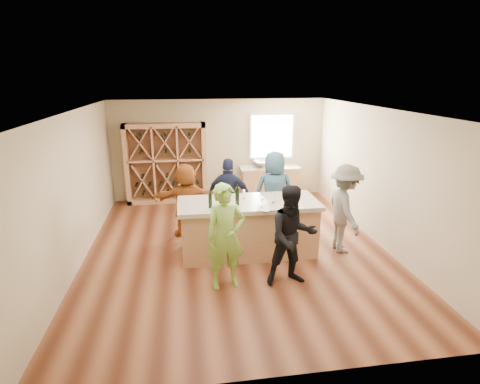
{
  "coord_description": "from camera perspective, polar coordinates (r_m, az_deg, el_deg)",
  "views": [
    {
      "loc": [
        -0.96,
        -6.97,
        3.41
      ],
      "look_at": [
        0.1,
        0.2,
        1.15
      ],
      "focal_mm": 28.0,
      "sensor_mm": 36.0,
      "label": 1
    }
  ],
  "objects": [
    {
      "name": "tasting_counter_base",
      "position": [
        7.45,
        1.26,
        -5.68
      ],
      "size": [
        2.6,
        1.0,
        1.0
      ],
      "primitive_type": "cube",
      "color": "tan",
      "rests_on": "floor"
    },
    {
      "name": "floor",
      "position": [
        7.84,
        -0.52,
        -8.87
      ],
      "size": [
        6.0,
        7.0,
        0.1
      ],
      "primitive_type": "cube",
      "color": "brown",
      "rests_on": "ground"
    },
    {
      "name": "wine_glass_c",
      "position": [
        6.99,
        7.64,
        -1.56
      ],
      "size": [
        0.08,
        0.08,
        0.17
      ],
      "primitive_type": "cone",
      "rotation": [
        0.0,
        0.0,
        0.21
      ],
      "color": "white",
      "rests_on": "tasting_counter_top"
    },
    {
      "name": "ceiling",
      "position": [
        7.06,
        -0.58,
        12.76
      ],
      "size": [
        6.0,
        7.0,
        0.1
      ],
      "primitive_type": "cube",
      "color": "white",
      "rests_on": "ground"
    },
    {
      "name": "tasting_menu_c",
      "position": [
        7.06,
        8.6,
        -2.16
      ],
      "size": [
        0.28,
        0.34,
        0.0
      ],
      "primitive_type": "cube",
      "rotation": [
        0.0,
        0.0,
        -0.22
      ],
      "color": "white",
      "rests_on": "tasting_counter_top"
    },
    {
      "name": "sink",
      "position": [
        10.67,
        3.5,
        4.3
      ],
      "size": [
        0.54,
        0.54,
        0.19
      ],
      "primitive_type": "imported",
      "color": "silver",
      "rests_on": "back_counter_top"
    },
    {
      "name": "tasting_menu_b",
      "position": [
        6.88,
        3.61,
        -2.51
      ],
      "size": [
        0.32,
        0.37,
        0.0
      ],
      "primitive_type": "cube",
      "rotation": [
        0.0,
        0.0,
        -0.35
      ],
      "color": "white",
      "rests_on": "tasting_counter_top"
    },
    {
      "name": "wine_glass_e",
      "position": [
        7.17,
        8.9,
        -1.04
      ],
      "size": [
        0.1,
        0.1,
        0.2
      ],
      "primitive_type": "cone",
      "rotation": [
        0.0,
        0.0,
        0.39
      ],
      "color": "white",
      "rests_on": "tasting_counter_top"
    },
    {
      "name": "wine_glass_a",
      "position": [
        6.71,
        -0.76,
        -2.19
      ],
      "size": [
        0.08,
        0.08,
        0.18
      ],
      "primitive_type": "cone",
      "rotation": [
        0.0,
        0.0,
        -0.31
      ],
      "color": "white",
      "rests_on": "tasting_counter_top"
    },
    {
      "name": "window_pane",
      "position": [
        10.82,
        4.89,
        8.43
      ],
      "size": [
        1.18,
        0.01,
        1.18
      ],
      "primitive_type": "cube",
      "color": "white",
      "rests_on": "wall_back"
    },
    {
      "name": "wall_left",
      "position": [
        7.55,
        -24.13,
        0.32
      ],
      "size": [
        0.1,
        7.0,
        2.8
      ],
      "primitive_type": "cube",
      "color": "#C1B08C",
      "rests_on": "ground"
    },
    {
      "name": "person_server",
      "position": [
        7.68,
        15.64,
        -2.48
      ],
      "size": [
        0.57,
        1.17,
        1.79
      ],
      "primitive_type": "imported",
      "rotation": [
        0.0,
        0.0,
        1.54
      ],
      "color": "slate",
      "rests_on": "floor"
    },
    {
      "name": "person_far_left",
      "position": [
        8.24,
        -8.16,
        -1.23
      ],
      "size": [
        1.52,
        0.58,
        1.63
      ],
      "primitive_type": "imported",
      "rotation": [
        0.0,
        0.0,
        3.12
      ],
      "color": "#994C19",
      "rests_on": "floor"
    },
    {
      "name": "person_near_left",
      "position": [
        6.16,
        -2.2,
        -6.8
      ],
      "size": [
        0.72,
        0.58,
        1.79
      ],
      "primitive_type": "imported",
      "rotation": [
        0.0,
        0.0,
        0.17
      ],
      "color": "#8CC64C",
      "rests_on": "floor"
    },
    {
      "name": "wine_bottle_e",
      "position": [
        7.01,
        -0.41,
        -0.71
      ],
      "size": [
        0.09,
        0.09,
        0.32
      ],
      "primitive_type": "cylinder",
      "rotation": [
        0.0,
        0.0,
        0.11
      ],
      "color": "black",
      "rests_on": "tasting_counter_top"
    },
    {
      "name": "wall_back",
      "position": [
        10.76,
        -3.16,
        6.52
      ],
      "size": [
        6.0,
        0.1,
        2.8
      ],
      "primitive_type": "cube",
      "color": "#C1B08C",
      "rests_on": "ground"
    },
    {
      "name": "faucet",
      "position": [
        10.83,
        3.31,
        4.81
      ],
      "size": [
        0.02,
        0.02,
        0.3
      ],
      "primitive_type": "cylinder",
      "color": "silver",
      "rests_on": "back_counter_top"
    },
    {
      "name": "person_far_right",
      "position": [
        8.35,
        5.23,
        -0.05
      ],
      "size": [
        0.93,
        0.62,
        1.85
      ],
      "primitive_type": "imported",
      "rotation": [
        0.0,
        0.0,
        3.11
      ],
      "color": "#335972",
      "rests_on": "floor"
    },
    {
      "name": "wall_right",
      "position": [
        8.29,
        20.84,
        2.13
      ],
      "size": [
        0.1,
        7.0,
        2.8
      ],
      "primitive_type": "cube",
      "color": "#C1B08C",
      "rests_on": "ground"
    },
    {
      "name": "wine_glass_d",
      "position": [
        7.18,
        5.09,
        -0.89
      ],
      "size": [
        0.08,
        0.08,
        0.19
      ],
      "primitive_type": "cone",
      "rotation": [
        0.0,
        0.0,
        -0.09
      ],
      "color": "white",
      "rests_on": "tasting_counter_top"
    },
    {
      "name": "back_counter_base",
      "position": [
        10.86,
        4.48,
        1.34
      ],
      "size": [
        1.6,
        0.58,
        0.86
      ],
      "primitive_type": "cube",
      "color": "tan",
      "rests_on": "floor"
    },
    {
      "name": "tasting_menu_a",
      "position": [
        6.84,
        -1.44,
        -2.59
      ],
      "size": [
        0.31,
        0.37,
        0.0
      ],
      "primitive_type": "cube",
      "rotation": [
        0.0,
        0.0,
        -0.28
      ],
      "color": "white",
      "rests_on": "tasting_counter_top"
    },
    {
      "name": "wine_rack",
      "position": [
        10.51,
        -11.17,
        4.29
      ],
      "size": [
        2.2,
        0.45,
        2.2
      ],
      "primitive_type": "cube",
      "color": "tan",
      "rests_on": "floor"
    },
    {
      "name": "person_near_right",
      "position": [
        6.3,
        7.98,
        -6.67
      ],
      "size": [
        0.86,
        0.5,
        1.73
      ],
      "primitive_type": "imported",
      "rotation": [
        0.0,
        0.0,
        0.05
      ],
      "color": "black",
      "rests_on": "floor"
    },
    {
      "name": "wine_bottle_c",
      "position": [
        7.01,
        -2.9,
        -0.78
      ],
      "size": [
        0.09,
        0.09,
        0.31
      ],
      "primitive_type": "cylinder",
      "rotation": [
        0.0,
        0.0,
        0.14
      ],
      "color": "black",
      "rests_on": "tasting_counter_top"
    },
    {
      "name": "wine_glass_f",
      "position": [
        7.4,
        0.65,
        -0.32
      ],
      "size": [
        0.07,
        0.07,
        0.18
      ],
      "primitive_type": "cone",
      "color": "white",
      "rests_on": "tasting_counter_top"
    },
    {
      "name": "window_frame",
      "position": [
        10.86,
        4.85,
        8.46
      ],
      "size": [
        1.3,
        0.06,
        1.3
      ],
      "primitive_type": "cube",
      "color": "white",
      "rests_on": "wall_back"
    },
    {
      "name": "wine_bottle_b",
      "position": [
        6.88,
        -4.55,
        -1.35
      ],
      "size": [
        0.08,
        0.08,
        0.27
      ],
      "primitive_type": "cylinder",
      "rotation": [
        0.0,
        0.0,
        0.17
      ],
      "color": "black",
      "rests_on": "tasting_counter_top"
    },
    {
      "name": "wall_front",
      "position": [
        4.08,
        6.46,
        -12.31
      ],
      "size": [
        6.0,
        0.1,
        2.8
      ],
      "primitive_type": "cube",
      "color": "#C1B08C",
      "rests_on": "ground"
    },
    {
      "name": "wine_glass_b",
      "position": [
        6.87,
        3.36,
        -1.76
      ],
      "size": [
        0.09,
        0.09,
        0.17
      ],
      "primitive_type": "cone",
      "rotation": [
        0.0,
        0.0,
        0.39
      ],
      "color": "white",
      "rests_on": "tasting_counter_top"
    },
    {
      "name": "tasting_counter_top",
      "position": [
        7.26,
        1.29,
        -1.75
      ],
      "size": [
        2.72,
        1.12,
        0.08
      ],
      "primitive_type": "cube",
      "color": "#B5A994",
      "rests_on": "tasting_counter_base"
    },
    {
      "name": "wine_bottle_d",
      "position": [
        6.91,
        -1.98,
        -1.2
      ],
      "size": [
        0.07,
        0.07,
        0.28
      ],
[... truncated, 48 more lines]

